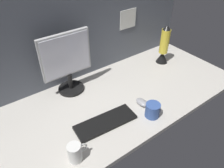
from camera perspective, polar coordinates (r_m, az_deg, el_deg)
ground_plane at (r=148.87cm, az=0.98°, el=-3.62°), size 180.00×80.00×3.00cm
cubicle_wall_back at (r=155.90cm, az=-7.46°, el=14.67°), size 180.00×5.50×73.73cm
monitor at (r=143.91cm, az=-11.85°, el=5.81°), size 34.38×18.00×42.36cm
keyboard at (r=128.98cm, az=-1.71°, el=-10.10°), size 37.95×16.03×2.00cm
mouse at (r=141.65cm, az=8.00°, el=-4.87°), size 6.36×10.02×3.40cm
mug_ceramic_blue at (r=133.26cm, az=10.72°, el=-6.82°), size 8.96×8.96×9.11cm
mug_ceramic_white at (r=111.87cm, az=-9.75°, el=-17.52°), size 10.60×6.97×10.59cm
lava_lamp at (r=183.12cm, az=13.57°, el=9.45°), size 9.93×9.93×32.50cm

